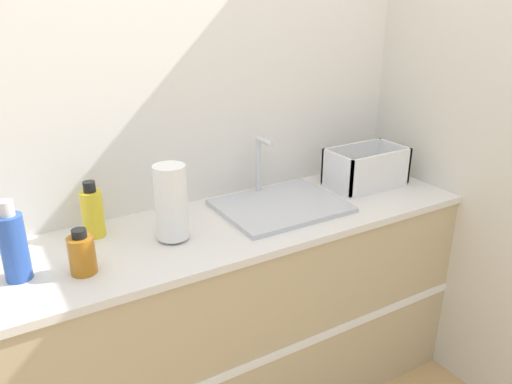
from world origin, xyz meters
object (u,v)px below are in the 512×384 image
at_px(paper_towel_roll, 171,203).
at_px(bottle_yellow, 93,212).
at_px(sink, 280,204).
at_px(dish_rack, 366,171).
at_px(bottle_amber, 82,254).
at_px(bottle_blue, 14,245).

distance_m(paper_towel_roll, bottle_yellow, 0.31).
distance_m(sink, dish_rack, 0.50).
xyz_separation_m(dish_rack, bottle_amber, (-1.34, -0.14, -0.00)).
relative_size(sink, bottle_amber, 3.30).
bearing_deg(bottle_blue, sink, 2.98).
distance_m(dish_rack, bottle_blue, 1.53).
distance_m(sink, bottle_blue, 1.04).
distance_m(sink, bottle_yellow, 0.76).
xyz_separation_m(paper_towel_roll, bottle_yellow, (-0.24, 0.18, -0.05)).
xyz_separation_m(bottle_blue, bottle_amber, (0.19, -0.07, -0.05)).
height_order(sink, bottle_blue, sink).
bearing_deg(bottle_blue, dish_rack, 2.55).
height_order(dish_rack, bottle_blue, bottle_blue).
height_order(sink, dish_rack, sink).
xyz_separation_m(sink, bottle_yellow, (-0.75, 0.13, 0.08)).
relative_size(sink, dish_rack, 1.41).
relative_size(sink, bottle_blue, 1.90).
relative_size(paper_towel_roll, bottle_yellow, 1.33).
distance_m(dish_rack, bottle_yellow, 1.25).
bearing_deg(bottle_blue, paper_towel_roll, 0.82).
relative_size(bottle_blue, bottle_yellow, 1.24).
relative_size(bottle_blue, bottle_amber, 1.73).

